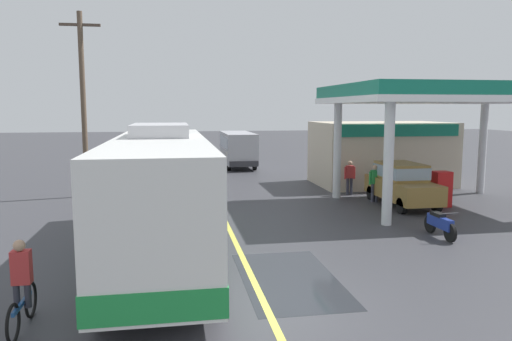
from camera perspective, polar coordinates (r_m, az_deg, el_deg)
name	(u,v)px	position (r m, az deg, el deg)	size (l,w,h in m)	color
ground	(204,176)	(29.84, -6.10, -0.70)	(120.00, 120.00, 0.00)	#38383D
lane_divider_stripe	(211,190)	(24.91, -5.36, -2.28)	(0.16, 50.00, 0.01)	#D8CC4C
wet_puddle_patch	(289,279)	(12.16, 3.90, -12.58)	(2.29, 4.29, 0.01)	#26282D
coach_bus_main	(161,196)	(13.74, -11.14, -2.96)	(2.60, 11.04, 3.69)	white
gas_station_roadside	(398,139)	(25.46, 16.35, 3.61)	(9.10, 11.95, 5.10)	#147259
car_at_pump	(402,182)	(21.64, 16.76, -1.30)	(1.70, 4.20, 1.82)	olive
minibus_opposing_lane	(238,146)	(34.52, -2.16, 2.87)	(2.04, 6.13, 2.44)	#A5A5AD
cyclist_on_shoulder	(22,288)	(10.33, -25.85, -12.38)	(0.34, 1.82, 1.72)	black
motorcycle_parked_forecourt	(440,224)	(16.81, 20.82, -5.86)	(0.55, 1.80, 0.92)	black
pedestrian_near_pump	(350,176)	(23.64, 10.97, -0.62)	(0.55, 0.22, 1.66)	#33333F
pedestrian_by_shop	(375,181)	(22.15, 13.80, -1.22)	(0.55, 0.22, 1.66)	#33333F
car_trailing_behind_bus	(164,161)	(29.47, -10.82, 1.09)	(1.70, 4.20, 1.82)	black
utility_pole_roadside	(83,102)	(23.95, -19.66, 7.60)	(1.80, 0.24, 8.50)	brown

